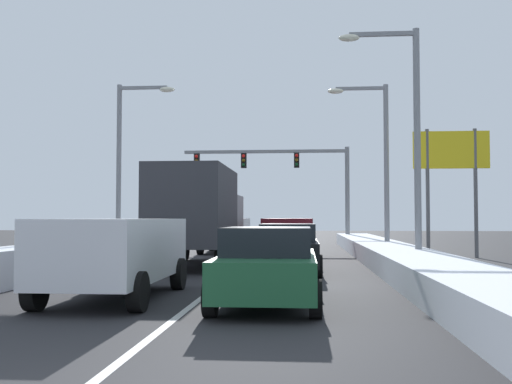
{
  "coord_description": "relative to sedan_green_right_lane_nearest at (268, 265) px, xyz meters",
  "views": [
    {
      "loc": [
        2.16,
        -4.93,
        1.69
      ],
      "look_at": [
        0.1,
        20.32,
        2.81
      ],
      "focal_mm": 41.35,
      "sensor_mm": 36.0,
      "label": 1
    }
  ],
  "objects": [
    {
      "name": "snow_bank_left_shoulder",
      "position": [
        -6.76,
        9.76,
        -0.3
      ],
      "size": [
        1.28,
        35.92,
        0.92
      ],
      "primitive_type": "cube",
      "color": "white",
      "rests_on": "ground"
    },
    {
      "name": "roadside_sign_right",
      "position": [
        6.98,
        14.16,
        3.25
      ],
      "size": [
        3.2,
        0.16,
        5.5
      ],
      "color": "#59595B",
      "rests_on": "ground"
    },
    {
      "name": "traffic_light_gantry",
      "position": [
        -0.28,
        26.07,
        3.96
      ],
      "size": [
        10.6,
        0.47,
        6.2
      ],
      "color": "slate",
      "rests_on": "ground"
    },
    {
      "name": "sedan_green_right_lane_nearest",
      "position": [
        0.0,
        0.0,
        0.0
      ],
      "size": [
        2.0,
        4.5,
        1.51
      ],
      "color": "#1E5633",
      "rests_on": "ground"
    },
    {
      "name": "box_truck_center_lane_second",
      "position": [
        -2.96,
        8.83,
        1.14
      ],
      "size": [
        2.53,
        7.2,
        3.36
      ],
      "color": "slate",
      "rests_on": "ground"
    },
    {
      "name": "suv_white_center_lane_nearest",
      "position": [
        -3.22,
        0.57,
        0.25
      ],
      "size": [
        2.16,
        4.9,
        1.67
      ],
      "color": "silver",
      "rests_on": "ground"
    },
    {
      "name": "street_lamp_right_near",
      "position": [
        4.05,
        8.13,
        4.02
      ],
      "size": [
        2.66,
        0.36,
        7.96
      ],
      "color": "gray",
      "rests_on": "ground"
    },
    {
      "name": "snow_bank_right_shoulder",
      "position": [
        3.84,
        9.76,
        -0.43
      ],
      "size": [
        2.01,
        35.92,
        0.67
      ],
      "primitive_type": "cube",
      "color": "white",
      "rests_on": "ground"
    },
    {
      "name": "street_lamp_right_mid",
      "position": [
        3.94,
        14.66,
        3.81
      ],
      "size": [
        2.66,
        0.36,
        7.58
      ],
      "color": "gray",
      "rests_on": "ground"
    },
    {
      "name": "ground_plane",
      "position": [
        -1.46,
        6.5,
        -0.76
      ],
      "size": [
        120.0,
        120.0,
        0.0
      ],
      "primitive_type": "plane",
      "color": "#28282B"
    },
    {
      "name": "suv_silver_center_lane_third",
      "position": [
        -3.12,
        17.11,
        0.25
      ],
      "size": [
        2.16,
        4.9,
        1.67
      ],
      "color": "#B7BABF",
      "rests_on": "ground"
    },
    {
      "name": "lane_stripe_between_right_lane_and_center_lane",
      "position": [
        -1.46,
        9.76,
        -0.76
      ],
      "size": [
        0.14,
        35.92,
        0.01
      ],
      "primitive_type": "cube",
      "color": "silver",
      "rests_on": "ground"
    },
    {
      "name": "street_lamp_left_mid",
      "position": [
        -7.27,
        14.45,
        3.9
      ],
      "size": [
        2.66,
        0.36,
        7.74
      ],
      "color": "gray",
      "rests_on": "ground"
    },
    {
      "name": "suv_maroon_right_lane_third",
      "position": [
        0.05,
        12.95,
        0.25
      ],
      "size": [
        2.16,
        4.9,
        1.67
      ],
      "color": "maroon",
      "rests_on": "ground"
    },
    {
      "name": "sedan_black_right_lane_second",
      "position": [
        0.21,
        6.72,
        0.0
      ],
      "size": [
        2.0,
        4.5,
        1.51
      ],
      "color": "black",
      "rests_on": "ground"
    }
  ]
}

